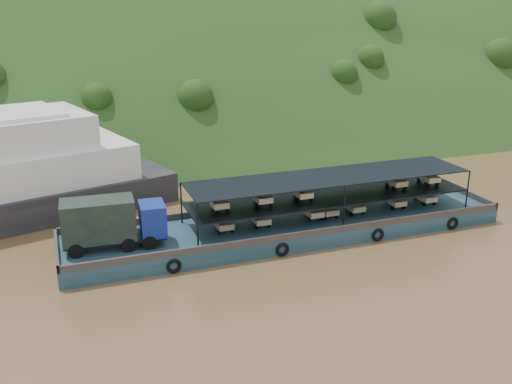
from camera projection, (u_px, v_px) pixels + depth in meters
name	position (u px, v px, depth m)	size (l,w,h in m)	color
ground	(293.00, 239.00, 44.58)	(160.00, 160.00, 0.00)	brown
hillside	(186.00, 140.00, 76.65)	(140.00, 28.00, 28.00)	#1B3513
cargo_barge	(272.00, 224.00, 44.51)	(35.00, 7.18, 4.79)	#123241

